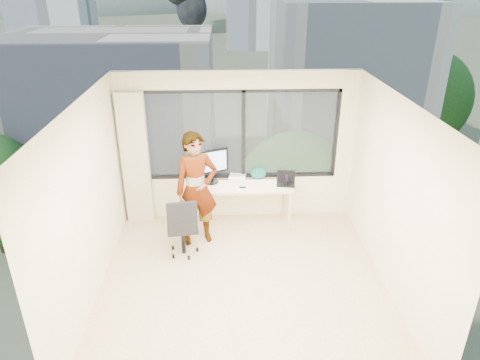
{
  "coord_description": "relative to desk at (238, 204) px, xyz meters",
  "views": [
    {
      "loc": [
        -0.26,
        -4.99,
        3.95
      ],
      "look_at": [
        0.0,
        1.0,
        1.15
      ],
      "focal_mm": 32.76,
      "sensor_mm": 36.0,
      "label": 1
    }
  ],
  "objects": [
    {
      "name": "floor",
      "position": [
        0.0,
        -1.66,
        -0.38
      ],
      "size": [
        4.0,
        4.0,
        0.01
      ],
      "primitive_type": "cube",
      "color": "beige",
      "rests_on": "ground"
    },
    {
      "name": "ceiling",
      "position": [
        0.0,
        -1.66,
        2.23
      ],
      "size": [
        4.0,
        4.0,
        0.01
      ],
      "primitive_type": "cube",
      "color": "white",
      "rests_on": "ground"
    },
    {
      "name": "wall_front",
      "position": [
        0.0,
        -3.66,
        0.93
      ],
      "size": [
        4.0,
        0.01,
        2.6
      ],
      "primitive_type": "cube",
      "color": "beige",
      "rests_on": "ground"
    },
    {
      "name": "wall_left",
      "position": [
        -2.0,
        -1.66,
        0.93
      ],
      "size": [
        0.01,
        4.0,
        2.6
      ],
      "primitive_type": "cube",
      "color": "beige",
      "rests_on": "ground"
    },
    {
      "name": "wall_right",
      "position": [
        2.0,
        -1.66,
        0.93
      ],
      "size": [
        0.01,
        4.0,
        2.6
      ],
      "primitive_type": "cube",
      "color": "beige",
      "rests_on": "ground"
    },
    {
      "name": "window_wall",
      "position": [
        0.05,
        0.34,
        1.15
      ],
      "size": [
        3.3,
        0.16,
        1.55
      ],
      "primitive_type": null,
      "color": "black",
      "rests_on": "ground"
    },
    {
      "name": "curtain",
      "position": [
        -1.72,
        0.22,
        0.77
      ],
      "size": [
        0.45,
        0.14,
        2.3
      ],
      "primitive_type": "cube",
      "color": "beige",
      "rests_on": "floor"
    },
    {
      "name": "desk",
      "position": [
        0.0,
        0.0,
        0.0
      ],
      "size": [
        1.8,
        0.6,
        0.75
      ],
      "primitive_type": "cube",
      "color": "beige",
      "rests_on": "floor"
    },
    {
      "name": "chair",
      "position": [
        -0.89,
        -0.86,
        0.14
      ],
      "size": [
        0.58,
        0.58,
        1.02
      ],
      "primitive_type": null,
      "rotation": [
        0.0,
        0.0,
        0.13
      ],
      "color": "black",
      "rests_on": "floor"
    },
    {
      "name": "person",
      "position": [
        -0.67,
        -0.49,
        0.55
      ],
      "size": [
        0.78,
        0.62,
        1.85
      ],
      "primitive_type": "imported",
      "rotation": [
        0.0,
        0.0,
        0.29
      ],
      "color": "#2D2D33",
      "rests_on": "floor"
    },
    {
      "name": "monitor",
      "position": [
        -0.45,
        0.13,
        0.67
      ],
      "size": [
        0.6,
        0.34,
        0.6
      ],
      "primitive_type": null,
      "rotation": [
        0.0,
        0.0,
        0.38
      ],
      "color": "black",
      "rests_on": "desk"
    },
    {
      "name": "game_console",
      "position": [
        -0.01,
        0.23,
        0.41
      ],
      "size": [
        0.32,
        0.28,
        0.07
      ],
      "primitive_type": "cube",
      "rotation": [
        0.0,
        0.0,
        -0.19
      ],
      "color": "white",
      "rests_on": "desk"
    },
    {
      "name": "laptop",
      "position": [
        0.8,
        -0.03,
        0.47
      ],
      "size": [
        0.35,
        0.37,
        0.2
      ],
      "primitive_type": null,
      "rotation": [
        0.0,
        0.0,
        -0.16
      ],
      "color": "black",
      "rests_on": "desk"
    },
    {
      "name": "cellphone",
      "position": [
        0.07,
        -0.11,
        0.38
      ],
      "size": [
        0.11,
        0.06,
        0.01
      ],
      "primitive_type": "cube",
      "rotation": [
        0.0,
        0.0,
        -0.07
      ],
      "color": "black",
      "rests_on": "desk"
    },
    {
      "name": "pen_cup",
      "position": [
        0.8,
        -0.06,
        0.42
      ],
      "size": [
        0.08,
        0.08,
        0.1
      ],
      "primitive_type": "cylinder",
      "rotation": [
        0.0,
        0.0,
        0.01
      ],
      "color": "black",
      "rests_on": "desk"
    },
    {
      "name": "handbag",
      "position": [
        0.36,
        0.24,
        0.48
      ],
      "size": [
        0.3,
        0.2,
        0.21
      ],
      "primitive_type": "ellipsoid",
      "rotation": [
        0.0,
        0.0,
        -0.24
      ],
      "color": "#0E4E55",
      "rests_on": "desk"
    },
    {
      "name": "exterior_ground",
      "position": [
        0.0,
        118.34,
        -14.38
      ],
      "size": [
        400.0,
        400.0,
        0.04
      ],
      "primitive_type": "cube",
      "color": "#515B3D",
      "rests_on": "ground"
    },
    {
      "name": "near_bldg_a",
      "position": [
        -9.0,
        28.34,
        -7.38
      ],
      "size": [
        16.0,
        12.0,
        14.0
      ],
      "primitive_type": "cube",
      "color": "beige",
      "rests_on": "exterior_ground"
    },
    {
      "name": "near_bldg_b",
      "position": [
        12.0,
        36.34,
        -6.38
      ],
      "size": [
        14.0,
        13.0,
        16.0
      ],
      "primitive_type": "cube",
      "color": "silver",
      "rests_on": "exterior_ground"
    },
    {
      "name": "far_tower_d",
      "position": [
        -60.0,
        148.34,
        -3.38
      ],
      "size": [
        16.0,
        14.0,
        22.0
      ],
      "primitive_type": "cube",
      "color": "silver",
      "rests_on": "exterior_ground"
    },
    {
      "name": "hill_a",
      "position": [
        -120.0,
        318.34,
        -14.38
      ],
      "size": [
        288.0,
        216.0,
        90.0
      ],
      "primitive_type": "ellipsoid",
      "color": "slate",
      "rests_on": "exterior_ground"
    },
    {
      "name": "hill_b",
      "position": [
        100.0,
        318.34,
        -14.38
      ],
      "size": [
        300.0,
        220.0,
        96.0
      ],
      "primitive_type": "ellipsoid",
      "color": "slate",
      "rests_on": "exterior_ground"
    },
    {
      "name": "tree_b",
      "position": [
        4.0,
        16.34,
        -9.88
      ],
      "size": [
        7.6,
        7.6,
        9.0
      ],
      "primitive_type": null,
      "color": "#1D541C",
      "rests_on": "exterior_ground"
    },
    {
      "name": "tree_c",
      "position": [
        22.0,
        38.34,
        -9.38
      ],
      "size": [
        8.4,
        8.4,
        10.0
      ],
      "primitive_type": null,
      "color": "#1D541C",
      "rests_on": "exterior_ground"
    }
  ]
}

